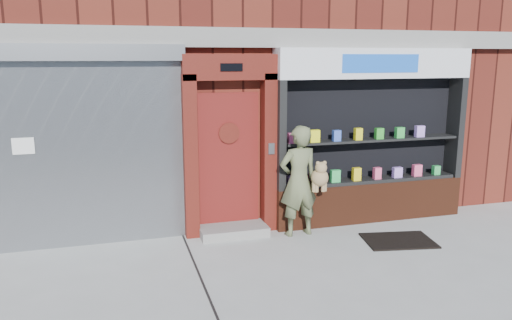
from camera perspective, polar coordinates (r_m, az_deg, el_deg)
name	(u,v)px	position (r m, az deg, el deg)	size (l,w,h in m)	color
ground	(317,272)	(6.98, 6.95, -12.54)	(80.00, 80.00, 0.00)	#9E9E99
building	(219,7)	(12.15, -4.21, 17.08)	(12.00, 8.16, 8.00)	#4B1711
shutter_bay	(81,135)	(7.86, -19.32, 2.72)	(3.10, 0.30, 3.04)	gray
red_door_bay	(230,146)	(8.03, -2.97, 1.66)	(1.52, 0.58, 2.90)	#4F130D
pharmacy_bay	(371,144)	(8.90, 12.96, 1.81)	(3.50, 0.41, 3.00)	#522313
woman	(300,181)	(8.04, 5.03, -2.38)	(0.83, 0.50, 1.80)	#606844
doormat	(398,241)	(8.28, 15.97, -8.84)	(1.06, 0.74, 0.03)	black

